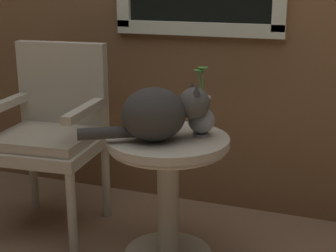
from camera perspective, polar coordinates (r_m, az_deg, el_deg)
The scene contains 4 objects.
wicker_side_table at distance 2.23m, azimuth 0.00°, elevation -5.70°, with size 0.53×0.53×0.59m.
wicker_chair at distance 2.60m, azimuth -12.89°, elevation -0.10°, with size 0.52×0.50×0.94m.
cat at distance 2.10m, azimuth -1.13°, elevation 1.45°, with size 0.50×0.35×0.24m.
pewter_vase_with_ivy at distance 2.17m, azimuth 3.79°, elevation 1.15°, with size 0.12×0.12×0.29m.
Camera 1 is at (0.78, -1.77, 1.25)m, focal length 53.93 mm.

